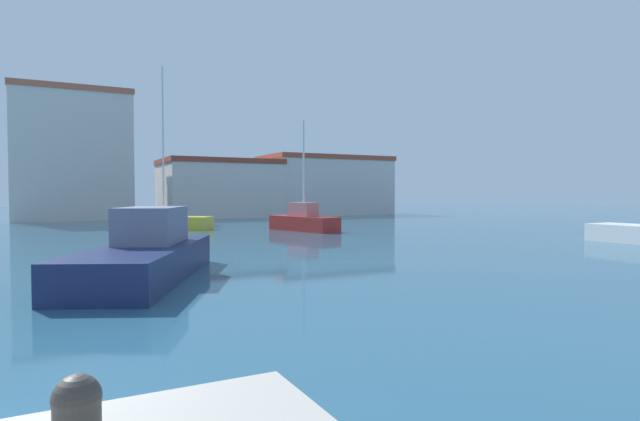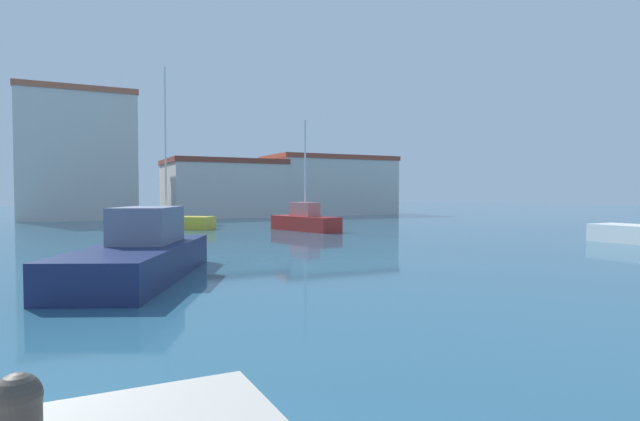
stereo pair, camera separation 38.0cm
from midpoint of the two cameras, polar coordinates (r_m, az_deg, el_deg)
water at (r=28.63m, az=2.40°, el=-3.01°), size 160.00×160.00×0.00m
mooring_bollard at (r=3.39m, az=-27.72°, el=-19.86°), size 0.26×0.26×0.55m
motorboat_navy_mid_harbor at (r=15.86m, az=-18.72°, el=-4.65°), size 5.43×7.89×2.07m
sailboat_red_near_pier at (r=33.69m, az=-1.36°, el=-1.10°), size 3.01×5.61×7.23m
sailboat_yellow_distant_north at (r=37.03m, az=-16.52°, el=-1.05°), size 6.28×5.50×11.15m
waterfront_apartments at (r=54.24m, az=-25.21°, el=5.48°), size 10.04×9.90×11.90m
yacht_club at (r=54.30m, az=-10.60°, el=2.45°), size 11.47×9.20×5.88m
harbor_office at (r=58.72m, az=1.15°, el=2.81°), size 14.05×8.32×6.61m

